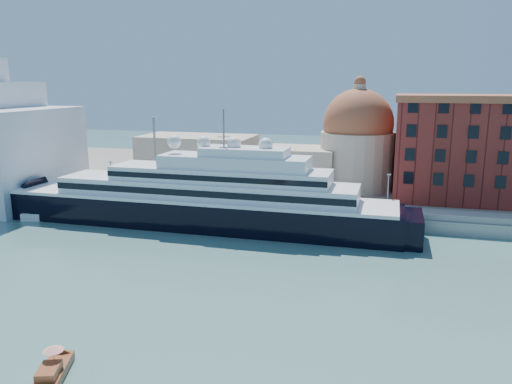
% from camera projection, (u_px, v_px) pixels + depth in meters
% --- Properties ---
extents(ground, '(400.00, 400.00, 0.00)m').
position_uv_depth(ground, '(180.00, 269.00, 76.15)').
color(ground, '#3C6763').
rests_on(ground, ground).
extents(quay, '(180.00, 10.00, 2.50)m').
position_uv_depth(quay, '(244.00, 208.00, 107.91)').
color(quay, gray).
rests_on(quay, ground).
extents(land, '(260.00, 72.00, 2.00)m').
position_uv_depth(land, '(284.00, 176.00, 146.59)').
color(land, slate).
rests_on(land, ground).
extents(quay_fence, '(180.00, 0.10, 1.20)m').
position_uv_depth(quay_fence, '(237.00, 205.00, 103.28)').
color(quay_fence, slate).
rests_on(quay_fence, quay).
extents(superyacht, '(89.87, 12.46, 26.86)m').
position_uv_depth(superyacht, '(184.00, 202.00, 99.17)').
color(superyacht, black).
rests_on(superyacht, ground).
extents(service_barge, '(13.61, 7.69, 2.91)m').
position_uv_depth(service_barge, '(57.00, 215.00, 103.94)').
color(service_barge, white).
rests_on(service_barge, ground).
extents(water_taxi, '(4.42, 7.10, 3.20)m').
position_uv_depth(water_taxi, '(53.00, 372.00, 47.70)').
color(water_taxi, brown).
rests_on(water_taxi, ground).
extents(warehouse, '(43.00, 19.00, 23.25)m').
position_uv_depth(warehouse, '(495.00, 148.00, 108.76)').
color(warehouse, maroon).
rests_on(warehouse, land).
extents(church, '(66.00, 18.00, 25.50)m').
position_uv_depth(church, '(294.00, 151.00, 126.53)').
color(church, beige).
rests_on(church, land).
extents(lamp_posts, '(120.80, 2.40, 18.00)m').
position_uv_depth(lamp_posts, '(185.00, 168.00, 107.71)').
color(lamp_posts, slate).
rests_on(lamp_posts, quay).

